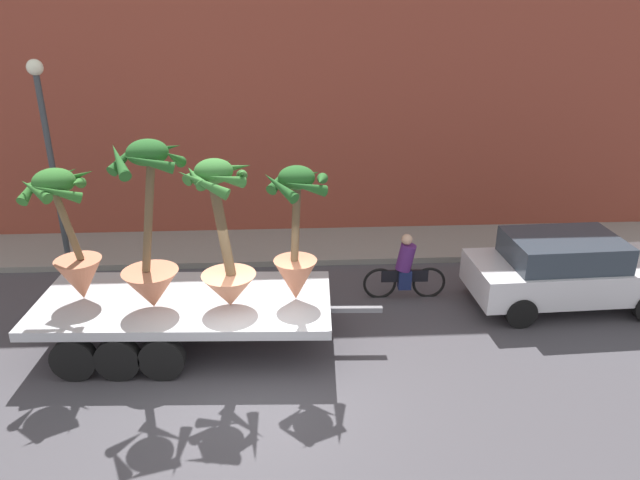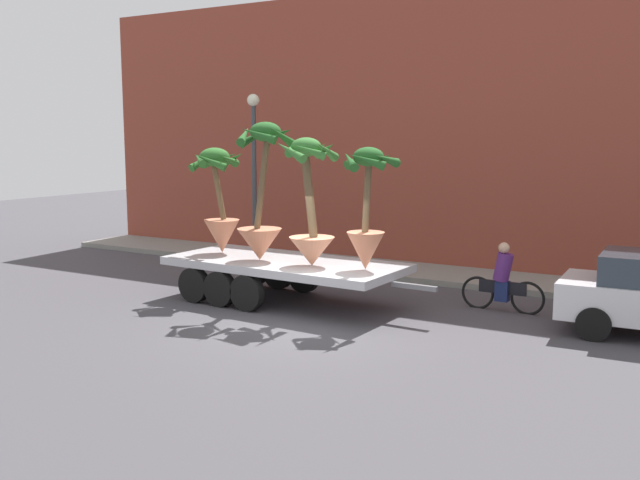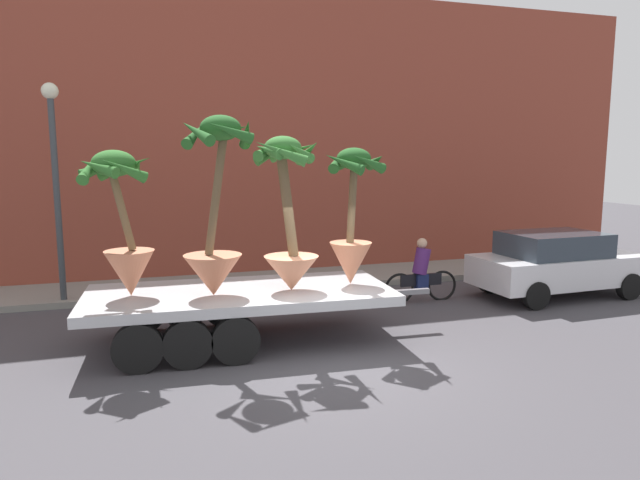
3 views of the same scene
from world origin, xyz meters
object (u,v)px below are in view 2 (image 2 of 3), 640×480
Objects in this scene: potted_palm_middle at (310,211)px; potted_palm_front at (367,215)px; cyclist at (503,281)px; potted_palm_extra at (219,203)px; street_lamp at (254,155)px; potted_palm_rear at (261,206)px; flatbed_trailer at (276,269)px.

potted_palm_middle reaches higher than potted_palm_front.
potted_palm_middle reaches higher than cyclist.
potted_palm_extra is 4.02m from street_lamp.
potted_palm_middle is 1.50× the size of cyclist.
potted_palm_middle is (1.30, -0.03, -0.03)m from potted_palm_rear.
flatbed_trailer is 2.36× the size of potted_palm_middle.
potted_palm_rear is (-0.20, -0.27, 1.45)m from flatbed_trailer.
flatbed_trailer is at bearing 177.01° from potted_palm_front.
potted_palm_front is (2.57, 0.14, -0.08)m from potted_palm_rear.
flatbed_trailer is 5.07m from cyclist.
potted_palm_middle is at bearing -8.92° from potted_palm_extra.
potted_palm_rear is at bearing -52.87° from street_lamp.
potted_palm_middle is 0.57× the size of street_lamp.
potted_palm_extra is at bearing 171.08° from potted_palm_middle.
potted_palm_extra is (-1.52, 0.42, -0.03)m from potted_palm_rear.
potted_palm_middle is at bearing -14.98° from flatbed_trailer.
potted_palm_middle is 1.08× the size of potted_palm_front.
potted_palm_front reaches higher than flatbed_trailer.
street_lamp reaches higher than potted_palm_front.
cyclist is 8.65m from street_lamp.
potted_palm_middle is (1.10, -0.29, 1.42)m from flatbed_trailer.
potted_palm_extra is 6.85m from cyclist.
potted_palm_extra is (-4.10, 0.27, 0.05)m from potted_palm_front.
potted_palm_middle is 1.10× the size of potted_palm_extra.
street_lamp is at bearing 137.06° from potted_palm_middle.
potted_palm_extra is (-1.72, 0.15, 1.43)m from flatbed_trailer.
street_lamp is (-4.32, 4.02, 1.05)m from potted_palm_middle.
flatbed_trailer is at bearing -160.54° from cyclist.
street_lamp is at bearing 127.13° from potted_palm_rear.
potted_palm_middle reaches higher than flatbed_trailer.
street_lamp is (-5.59, 3.85, 1.10)m from potted_palm_front.
cyclist is at bearing 28.27° from potted_palm_middle.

